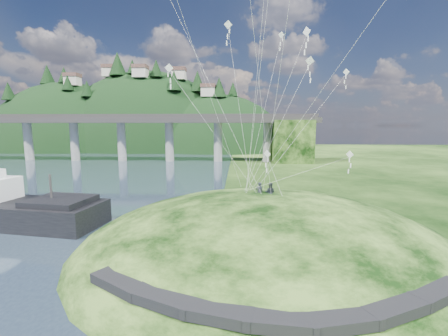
{
  "coord_description": "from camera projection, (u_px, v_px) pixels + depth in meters",
  "views": [
    {
      "loc": [
        5.47,
        -24.46,
        11.32
      ],
      "look_at": [
        4.0,
        6.0,
        7.0
      ],
      "focal_mm": 24.0,
      "sensor_mm": 36.0,
      "label": 1
    }
  ],
  "objects": [
    {
      "name": "ground",
      "position": [
        175.0,
        257.0,
        26.04
      ],
      "size": [
        320.0,
        320.0,
        0.0
      ],
      "primitive_type": "plane",
      "color": "black",
      "rests_on": "ground"
    },
    {
      "name": "grass_hill",
      "position": [
        265.0,
        265.0,
        27.85
      ],
      "size": [
        36.0,
        32.0,
        13.0
      ],
      "color": "black",
      "rests_on": "ground"
    },
    {
      "name": "footpath",
      "position": [
        275.0,
        303.0,
        15.76
      ],
      "size": [
        22.29,
        5.84,
        0.83
      ],
      "color": "black",
      "rests_on": "ground"
    },
    {
      "name": "bridge",
      "position": [
        138.0,
        131.0,
        95.24
      ],
      "size": [
        160.0,
        11.0,
        15.0
      ],
      "color": "#2D2B2B",
      "rests_on": "ground"
    },
    {
      "name": "far_ridge",
      "position": [
        141.0,
        163.0,
        149.99
      ],
      "size": [
        153.0,
        70.0,
        94.5
      ],
      "color": "black",
      "rests_on": "ground"
    },
    {
      "name": "work_barge",
      "position": [
        2.0,
        206.0,
        34.77
      ],
      "size": [
        23.85,
        9.53,
        8.12
      ],
      "color": "black",
      "rests_on": "ground"
    },
    {
      "name": "wooden_dock",
      "position": [
        162.0,
        234.0,
        30.33
      ],
      "size": [
        12.86,
        3.13,
        0.91
      ],
      "color": "#382617",
      "rests_on": "ground"
    },
    {
      "name": "kite_flyers",
      "position": [
        267.0,
        182.0,
        28.65
      ],
      "size": [
        1.97,
        1.01,
        1.98
      ],
      "color": "#242830",
      "rests_on": "ground"
    },
    {
      "name": "kite_swarm",
      "position": [
        265.0,
        25.0,
        25.68
      ],
      "size": [
        19.6,
        16.36,
        20.77
      ],
      "color": "white",
      "rests_on": "ground"
    }
  ]
}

